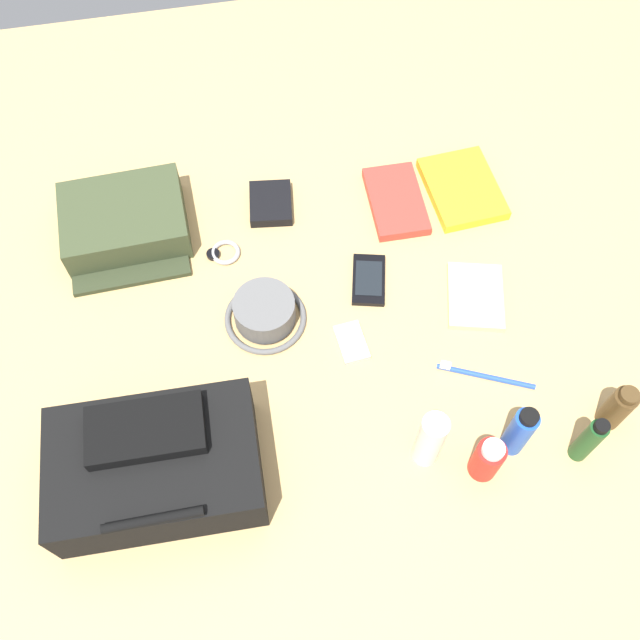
# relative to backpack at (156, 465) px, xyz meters

# --- Properties ---
(ground_plane) EXTENTS (2.64, 2.02, 0.02)m
(ground_plane) POSITION_rel_backpack_xyz_m (-0.33, -0.24, -0.08)
(ground_plane) COLOR tan
(ground_plane) RESTS_ON ground
(backpack) EXTENTS (0.36, 0.24, 0.15)m
(backpack) POSITION_rel_backpack_xyz_m (0.00, 0.00, 0.00)
(backpack) COLOR black
(backpack) RESTS_ON ground_plane
(toiletry_pouch) EXTENTS (0.26, 0.25, 0.08)m
(toiletry_pouch) POSITION_rel_backpack_xyz_m (0.03, -0.55, -0.03)
(toiletry_pouch) COLOR #384228
(toiletry_pouch) RESTS_ON ground_plane
(bucket_hat) EXTENTS (0.16, 0.16, 0.06)m
(bucket_hat) POSITION_rel_backpack_xyz_m (-0.23, -0.28, -0.04)
(bucket_hat) COLOR #5E5E5E
(bucket_hat) RESTS_ON ground_plane
(cologne_bottle) EXTENTS (0.04, 0.04, 0.12)m
(cologne_bottle) POSITION_rel_backpack_xyz_m (-0.82, 0.04, -0.01)
(cologne_bottle) COLOR #473319
(cologne_bottle) RESTS_ON ground_plane
(shampoo_bottle) EXTENTS (0.03, 0.03, 0.14)m
(shampoo_bottle) POSITION_rel_backpack_xyz_m (-0.74, 0.10, 0.00)
(shampoo_bottle) COLOR #19471E
(shampoo_bottle) RESTS_ON ground_plane
(deodorant_spray) EXTENTS (0.04, 0.04, 0.14)m
(deodorant_spray) POSITION_rel_backpack_xyz_m (-0.63, 0.06, 0.00)
(deodorant_spray) COLOR blue
(deodorant_spray) RESTS_ON ground_plane
(sunscreen_spray) EXTENTS (0.05, 0.05, 0.11)m
(sunscreen_spray) POSITION_rel_backpack_xyz_m (-0.56, 0.09, -0.01)
(sunscreen_spray) COLOR red
(sunscreen_spray) RESTS_ON ground_plane
(toothpaste_tube) EXTENTS (0.05, 0.05, 0.17)m
(toothpaste_tube) POSITION_rel_backpack_xyz_m (-0.47, 0.05, 0.02)
(toothpaste_tube) COLOR white
(toothpaste_tube) RESTS_ON ground_plane
(paperback_novel) EXTENTS (0.16, 0.21, 0.02)m
(paperback_novel) POSITION_rel_backpack_xyz_m (-0.70, -0.52, -0.05)
(paperback_novel) COLOR yellow
(paperback_novel) RESTS_ON ground_plane
(travel_guidebook) EXTENTS (0.11, 0.19, 0.02)m
(travel_guidebook) POSITION_rel_backpack_xyz_m (-0.55, -0.52, -0.05)
(travel_guidebook) COLOR red
(travel_guidebook) RESTS_ON ground_plane
(cell_phone) EXTENTS (0.09, 0.13, 0.01)m
(cell_phone) POSITION_rel_backpack_xyz_m (-0.45, -0.33, -0.06)
(cell_phone) COLOR black
(cell_phone) RESTS_ON ground_plane
(media_player) EXTENTS (0.06, 0.09, 0.01)m
(media_player) POSITION_rel_backpack_xyz_m (-0.39, -0.20, -0.06)
(media_player) COLOR #B7B7BC
(media_player) RESTS_ON ground_plane
(wristwatch) EXTENTS (0.07, 0.06, 0.01)m
(wristwatch) POSITION_rel_backpack_xyz_m (-0.17, -0.45, -0.06)
(wristwatch) COLOR #99999E
(wristwatch) RESTS_ON ground_plane
(toothbrush) EXTENTS (0.18, 0.09, 0.02)m
(toothbrush) POSITION_rel_backpack_xyz_m (-0.61, -0.08, -0.06)
(toothbrush) COLOR blue
(toothbrush) RESTS_ON ground_plane
(wallet) EXTENTS (0.10, 0.12, 0.02)m
(wallet) POSITION_rel_backpack_xyz_m (-0.28, -0.56, -0.05)
(wallet) COLOR black
(wallet) RESTS_ON ground_plane
(notepad) EXTENTS (0.14, 0.17, 0.02)m
(notepad) POSITION_rel_backpack_xyz_m (-0.65, -0.25, -0.06)
(notepad) COLOR beige
(notepad) RESTS_ON ground_plane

